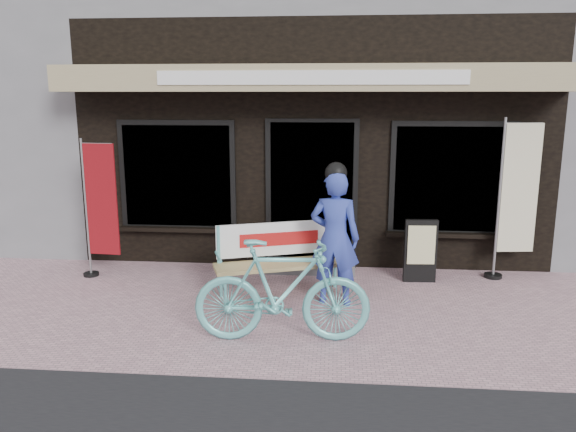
# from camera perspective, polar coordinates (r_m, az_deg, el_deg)

# --- Properties ---
(ground) EXTENTS (70.00, 70.00, 0.00)m
(ground) POSITION_cam_1_polar(r_m,az_deg,el_deg) (6.65, 1.52, -10.22)
(ground) COLOR #C2949F
(ground) RESTS_ON ground
(storefront) EXTENTS (7.00, 6.77, 6.00)m
(storefront) POSITION_cam_1_polar(r_m,az_deg,el_deg) (11.11, 3.23, 14.58)
(storefront) COLOR black
(storefront) RESTS_ON ground
(bench) EXTENTS (1.77, 0.98, 0.93)m
(bench) POSITION_cam_1_polar(r_m,az_deg,el_deg) (7.18, -0.70, -3.85)
(bench) COLOR #61BEBD
(bench) RESTS_ON ground
(person) EXTENTS (0.65, 0.48, 1.76)m
(person) POSITION_cam_1_polar(r_m,az_deg,el_deg) (6.83, 4.79, -1.98)
(person) COLOR #2F3FA2
(person) RESTS_ON ground
(bicycle) EXTENTS (1.86, 0.63, 1.10)m
(bicycle) POSITION_cam_1_polar(r_m,az_deg,el_deg) (5.85, -0.59, -7.63)
(bicycle) COLOR #61BEBD
(bicycle) RESTS_ON ground
(nobori_red) EXTENTS (0.58, 0.23, 1.96)m
(nobori_red) POSITION_cam_1_polar(r_m,az_deg,el_deg) (8.21, -18.62, 0.88)
(nobori_red) COLOR gray
(nobori_red) RESTS_ON ground
(nobori_cream) EXTENTS (0.66, 0.27, 2.24)m
(nobori_cream) POSITION_cam_1_polar(r_m,az_deg,el_deg) (8.32, 22.11, 1.79)
(nobori_cream) COLOR gray
(nobori_cream) RESTS_ON ground
(menu_stand) EXTENTS (0.44, 0.12, 0.88)m
(menu_stand) POSITION_cam_1_polar(r_m,az_deg,el_deg) (7.90, 13.31, -3.41)
(menu_stand) COLOR black
(menu_stand) RESTS_ON ground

